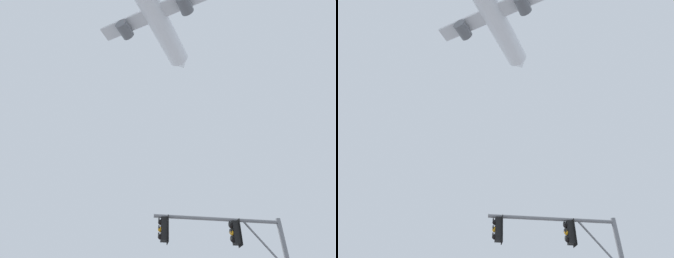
# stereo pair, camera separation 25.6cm
# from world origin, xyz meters

# --- Properties ---
(signal_pole_near) EXTENTS (5.33, 1.03, 5.95)m
(signal_pole_near) POSITION_xyz_m (3.82, 6.53, 4.46)
(signal_pole_near) COLOR slate
(signal_pole_near) RESTS_ON ground
(airplane) EXTENTS (19.52, 25.27, 7.19)m
(airplane) POSITION_xyz_m (-1.19, 23.12, 47.73)
(airplane) COLOR white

